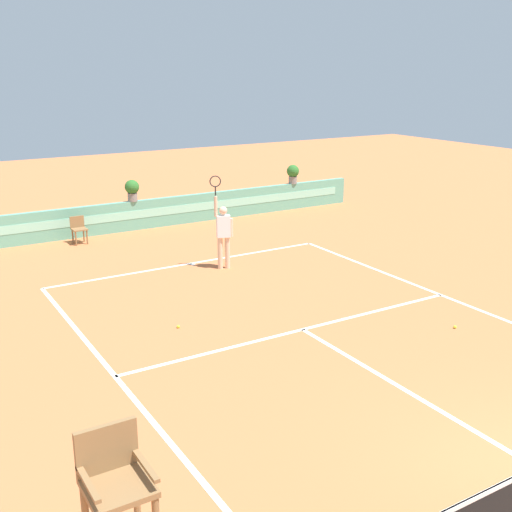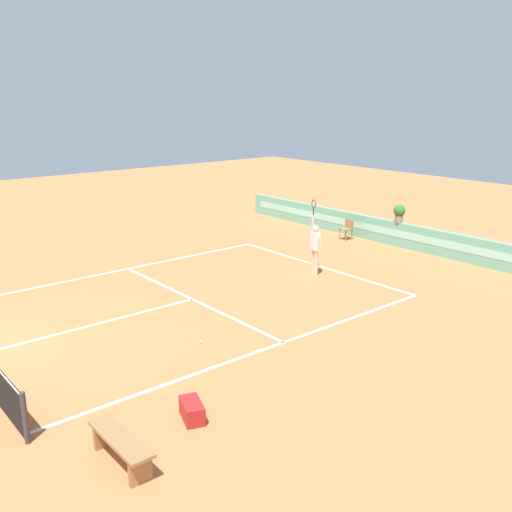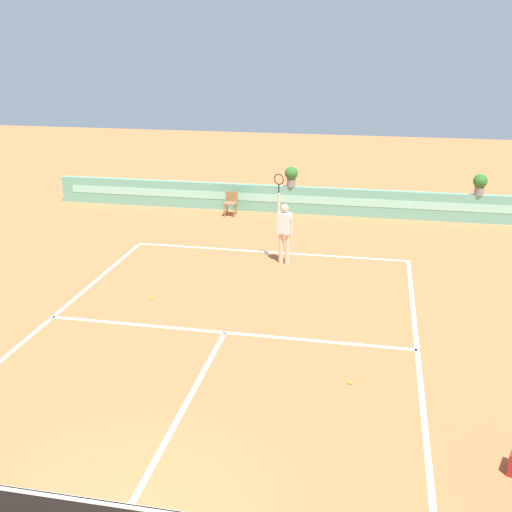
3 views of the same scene
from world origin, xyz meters
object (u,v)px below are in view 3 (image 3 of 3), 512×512
object	(u,v)px
potted_plant_far_right	(480,183)
ball_kid_chair	(231,202)
tennis_ball_mid_court	(350,383)
tennis_player	(284,228)
potted_plant_centre	(291,175)
tennis_ball_near_baseline	(152,298)

from	to	relation	value
potted_plant_far_right	ball_kid_chair	bearing A→B (deg)	-175.14
tennis_ball_mid_court	potted_plant_far_right	bearing A→B (deg)	72.24
tennis_player	potted_plant_centre	xyz separation A→B (m)	(-0.58, 5.37, 0.36)
tennis_player	tennis_ball_near_baseline	distance (m)	4.37
tennis_ball_near_baseline	tennis_ball_mid_court	distance (m)	5.89
tennis_player	tennis_ball_near_baseline	world-z (taller)	tennis_player
ball_kid_chair	tennis_player	world-z (taller)	tennis_player
ball_kid_chair	tennis_ball_near_baseline	xyz separation A→B (m)	(-0.15, -7.82, -0.44)
tennis_ball_near_baseline	tennis_ball_mid_court	xyz separation A→B (m)	(5.04, -3.06, 0.00)
ball_kid_chair	potted_plant_far_right	world-z (taller)	potted_plant_far_right
ball_kid_chair	tennis_ball_mid_court	xyz separation A→B (m)	(4.89, -10.88, -0.44)
tennis_player	potted_plant_far_right	xyz separation A→B (m)	(5.94, 5.37, 0.36)
ball_kid_chair	tennis_ball_mid_court	size ratio (longest dim) A/B	12.50
tennis_ball_near_baseline	potted_plant_centre	size ratio (longest dim) A/B	0.09
tennis_ball_mid_court	potted_plant_centre	world-z (taller)	potted_plant_centre
tennis_player	potted_plant_far_right	distance (m)	8.02
tennis_ball_mid_court	tennis_player	bearing A→B (deg)	109.59
potted_plant_centre	potted_plant_far_right	world-z (taller)	same
tennis_ball_mid_court	ball_kid_chair	bearing A→B (deg)	114.18
tennis_player	tennis_ball_near_baseline	bearing A→B (deg)	-131.48
tennis_player	tennis_ball_mid_court	bearing A→B (deg)	-70.41
tennis_ball_mid_court	potted_plant_centre	size ratio (longest dim) A/B	0.09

